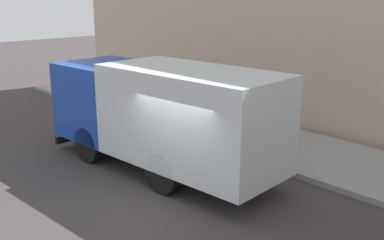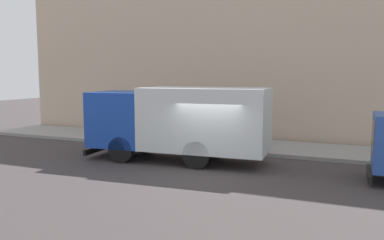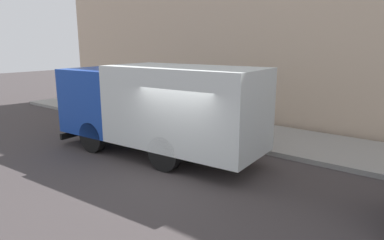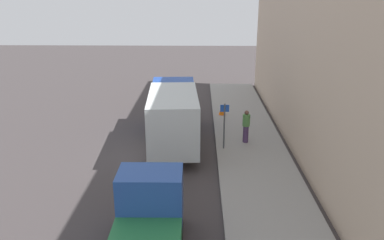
% 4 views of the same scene
% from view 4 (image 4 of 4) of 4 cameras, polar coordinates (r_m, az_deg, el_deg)
% --- Properties ---
extents(ground, '(80.00, 80.00, 0.00)m').
position_cam_4_polar(ground, '(19.18, -5.30, -5.42)').
color(ground, '#3B3535').
extents(sidewalk, '(3.59, 30.00, 0.17)m').
position_cam_4_polar(sidewalk, '(19.21, 9.11, -5.27)').
color(sidewalk, gray).
rests_on(sidewalk, ground).
extents(building_facade, '(0.50, 30.00, 11.07)m').
position_cam_4_polar(building_facade, '(18.22, 17.31, 10.69)').
color(building_facade, '#C5AB91').
rests_on(building_facade, ground).
extents(large_utility_truck, '(2.85, 7.64, 3.05)m').
position_cam_4_polar(large_utility_truck, '(20.12, -2.79, 1.06)').
color(large_utility_truck, '#173EA0').
rests_on(large_utility_truck, ground).
extents(small_flatbed_truck, '(2.17, 4.67, 2.28)m').
position_cam_4_polar(small_flatbed_truck, '(12.33, -6.60, -14.73)').
color(small_flatbed_truck, '#244898').
rests_on(small_flatbed_truck, ground).
extents(pedestrian_walking, '(0.46, 0.46, 1.75)m').
position_cam_4_polar(pedestrian_walking, '(20.30, 8.06, -0.83)').
color(pedestrian_walking, '#4A325A').
rests_on(pedestrian_walking, sidewalk).
extents(traffic_cone_orange, '(0.44, 0.44, 0.63)m').
position_cam_4_polar(traffic_cone_orange, '(24.87, 4.50, 1.51)').
color(traffic_cone_orange, orange).
rests_on(traffic_cone_orange, sidewalk).
extents(street_sign_post, '(0.44, 0.08, 2.38)m').
position_cam_4_polar(street_sign_post, '(19.21, 4.83, -0.31)').
color(street_sign_post, '#4C5156').
rests_on(street_sign_post, sidewalk).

